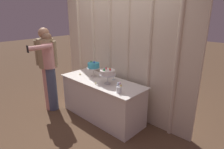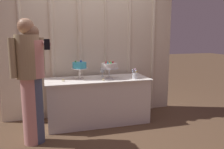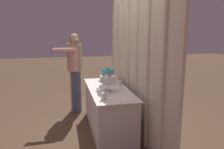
% 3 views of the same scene
% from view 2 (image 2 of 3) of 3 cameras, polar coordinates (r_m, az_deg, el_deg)
% --- Properties ---
extents(ground_plane, '(24.00, 24.00, 0.00)m').
position_cam_2_polar(ground_plane, '(4.02, -3.08, -12.07)').
color(ground_plane, brown).
extents(draped_curtain, '(3.19, 0.18, 2.81)m').
position_cam_2_polar(draped_curtain, '(4.26, -5.18, 10.09)').
color(draped_curtain, beige).
rests_on(draped_curtain, ground_plane).
extents(cake_table, '(1.73, 0.67, 0.77)m').
position_cam_2_polar(cake_table, '(3.99, -3.47, -6.42)').
color(cake_table, white).
rests_on(cake_table, ground_plane).
extents(cake_display_nearleft, '(0.28, 0.28, 0.32)m').
position_cam_2_polar(cake_display_nearleft, '(3.87, -8.01, 2.04)').
color(cake_display_nearleft, silver).
rests_on(cake_display_nearleft, cake_table).
extents(cake_display_nearright, '(0.30, 0.30, 0.31)m').
position_cam_2_polar(cake_display_nearright, '(3.87, -0.69, 2.06)').
color(cake_display_nearright, silver).
rests_on(cake_display_nearright, cake_table).
extents(wine_glass, '(0.07, 0.07, 0.15)m').
position_cam_2_polar(wine_glass, '(4.09, -2.38, 1.00)').
color(wine_glass, silver).
rests_on(wine_glass, cake_table).
extents(flower_vase, '(0.10, 0.09, 0.17)m').
position_cam_2_polar(flower_vase, '(3.89, 5.66, -0.11)').
color(flower_vase, silver).
rests_on(flower_vase, cake_table).
extents(tealight_far_left, '(0.05, 0.05, 0.03)m').
position_cam_2_polar(tealight_far_left, '(3.75, -11.95, -1.50)').
color(tealight_far_left, beige).
rests_on(tealight_far_left, cake_table).
extents(tealight_near_left, '(0.04, 0.04, 0.03)m').
position_cam_2_polar(tealight_near_left, '(3.72, -2.18, -1.37)').
color(tealight_near_left, beige).
rests_on(tealight_near_left, cake_table).
extents(guest_girl_blue_dress, '(0.45, 0.62, 1.63)m').
position_cam_2_polar(guest_girl_blue_dress, '(3.29, -18.66, -0.92)').
color(guest_girl_blue_dress, '#4C5675').
rests_on(guest_girl_blue_dress, ground_plane).
extents(guest_man_dark_suit, '(0.43, 0.43, 1.71)m').
position_cam_2_polar(guest_man_dark_suit, '(3.28, -19.81, -0.48)').
color(guest_man_dark_suit, '#D6938E').
rests_on(guest_man_dark_suit, ground_plane).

